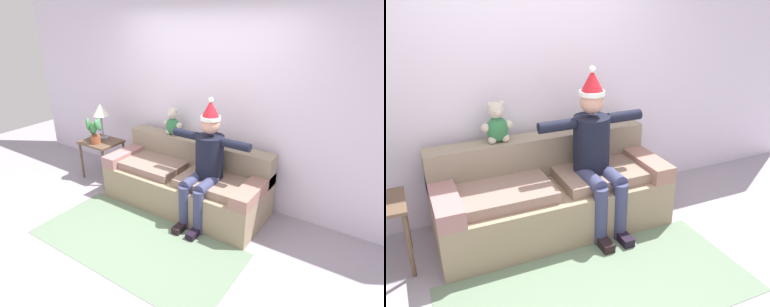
% 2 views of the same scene
% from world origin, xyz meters
% --- Properties ---
extents(ground_plane, '(10.00, 10.00, 0.00)m').
position_xyz_m(ground_plane, '(0.00, 0.00, 0.00)').
color(ground_plane, '#98919E').
extents(back_wall, '(7.00, 0.10, 2.70)m').
position_xyz_m(back_wall, '(0.00, 1.55, 1.35)').
color(back_wall, silver).
rests_on(back_wall, ground_plane).
extents(couch, '(2.15, 0.86, 0.84)m').
position_xyz_m(couch, '(0.00, 1.04, 0.33)').
color(couch, gray).
rests_on(couch, ground_plane).
extents(person_seated, '(1.02, 0.77, 1.53)m').
position_xyz_m(person_seated, '(0.39, 0.87, 0.77)').
color(person_seated, black).
rests_on(person_seated, ground_plane).
extents(teddy_bear, '(0.29, 0.17, 0.38)m').
position_xyz_m(teddy_bear, '(-0.40, 1.30, 1.01)').
color(teddy_bear, '#317645').
rests_on(teddy_bear, couch).
extents(side_table, '(0.57, 0.47, 0.60)m').
position_xyz_m(side_table, '(-1.54, 0.98, 0.51)').
color(side_table, brown).
rests_on(side_table, ground_plane).
extents(table_lamp, '(0.24, 0.24, 0.55)m').
position_xyz_m(table_lamp, '(-1.59, 1.07, 1.04)').
color(table_lamp, gray).
rests_on(table_lamp, side_table).
extents(potted_plant, '(0.28, 0.23, 0.40)m').
position_xyz_m(potted_plant, '(-1.54, 0.88, 0.81)').
color(potted_plant, '#A15233').
rests_on(potted_plant, side_table).
extents(candle_tall, '(0.04, 0.04, 0.22)m').
position_xyz_m(candle_tall, '(-1.70, 0.96, 0.74)').
color(candle_tall, beige).
rests_on(candle_tall, side_table).
extents(area_rug, '(2.40, 1.12, 0.01)m').
position_xyz_m(area_rug, '(0.00, 0.01, 0.00)').
color(area_rug, slate).
rests_on(area_rug, ground_plane).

